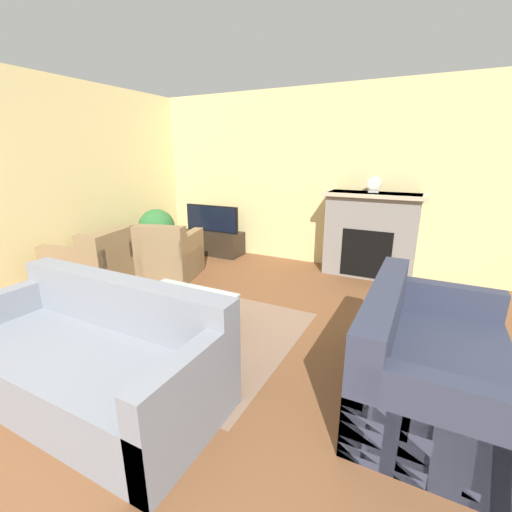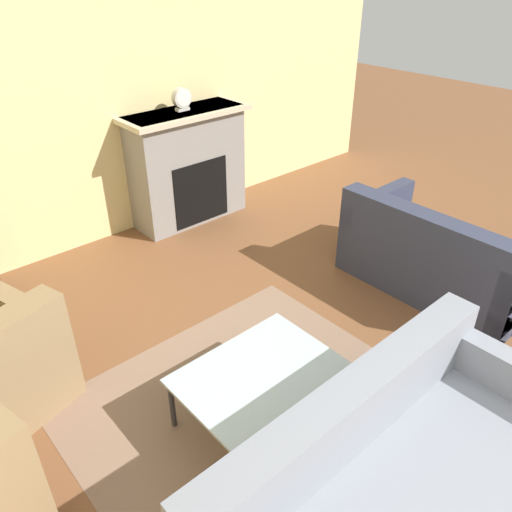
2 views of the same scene
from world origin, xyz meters
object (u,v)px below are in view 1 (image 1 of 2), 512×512
at_px(armchair_accent, 170,258).
at_px(coffee_table, 179,301).
at_px(couch_loveseat, 427,364).
at_px(mantel_clock, 374,184).
at_px(couch_sectional, 92,359).
at_px(armchair_by_window, 94,269).
at_px(potted_plant, 157,229).
at_px(tv, 212,218).

height_order(armchair_accent, coffee_table, armchair_accent).
xyz_separation_m(couch_loveseat, mantel_clock, (-0.86, 2.58, 1.04)).
xyz_separation_m(couch_sectional, armchair_accent, (-1.18, 2.22, 0.01)).
bearing_deg(coffee_table, couch_sectional, -90.11).
relative_size(armchair_by_window, armchair_accent, 1.02).
xyz_separation_m(armchair_by_window, armchair_accent, (0.55, 0.83, 0.00)).
relative_size(armchair_by_window, potted_plant, 1.16).
height_order(couch_sectional, potted_plant, potted_plant).
bearing_deg(couch_sectional, mantel_clock, 69.93).
xyz_separation_m(armchair_by_window, potted_plant, (-0.11, 1.32, 0.26)).
height_order(tv, coffee_table, tv).
xyz_separation_m(couch_loveseat, potted_plant, (-4.04, 1.65, 0.27)).
distance_m(coffee_table, potted_plant, 2.53).
bearing_deg(armchair_by_window, tv, 157.38).
xyz_separation_m(armchair_accent, mantel_clock, (2.51, 1.42, 1.03)).
xyz_separation_m(couch_sectional, armchair_by_window, (-1.73, 1.39, 0.01)).
bearing_deg(couch_loveseat, couch_sectional, 115.83).
bearing_deg(armchair_by_window, couch_loveseat, 72.72).
bearing_deg(armchair_accent, potted_plant, -52.09).
height_order(armchair_by_window, mantel_clock, mantel_clock).
relative_size(couch_sectional, potted_plant, 2.32).
relative_size(armchair_by_window, mantel_clock, 4.54).
relative_size(coffee_table, potted_plant, 1.10).
height_order(couch_sectional, armchair_by_window, same).
bearing_deg(potted_plant, couch_loveseat, -22.21).
height_order(coffee_table, mantel_clock, mantel_clock).
relative_size(couch_sectional, couch_loveseat, 1.28).
bearing_deg(couch_sectional, coffee_table, 89.89).
distance_m(couch_sectional, armchair_by_window, 2.22).
bearing_deg(coffee_table, couch_loveseat, 1.78).
bearing_deg(tv, couch_loveseat, -35.20).
bearing_deg(coffee_table, mantel_clock, 63.35).
xyz_separation_m(tv, coffee_table, (1.35, -2.56, -0.28)).
height_order(couch_loveseat, armchair_by_window, same).
xyz_separation_m(tv, couch_loveseat, (3.54, -2.50, -0.35)).
xyz_separation_m(couch_sectional, mantel_clock, (1.33, 3.64, 1.04)).
height_order(couch_loveseat, potted_plant, potted_plant).
xyz_separation_m(tv, couch_sectional, (1.35, -3.56, -0.35)).
height_order(couch_sectional, mantel_clock, mantel_clock).
bearing_deg(coffee_table, potted_plant, 137.09).
xyz_separation_m(tv, potted_plant, (-0.50, -0.85, -0.08)).
bearing_deg(potted_plant, mantel_clock, 16.30).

